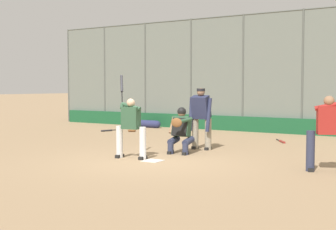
% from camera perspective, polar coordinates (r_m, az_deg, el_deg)
% --- Properties ---
extents(ground_plane, '(160.00, 160.00, 0.00)m').
position_cam_1_polar(ground_plane, '(11.31, -1.86, -5.62)').
color(ground_plane, '#9E7F5B').
extents(home_plate_marker, '(0.43, 0.43, 0.01)m').
position_cam_1_polar(home_plate_marker, '(11.31, -1.86, -5.59)').
color(home_plate_marker, white).
rests_on(home_plate_marker, ground_plane).
extents(backstop_fence, '(21.51, 0.08, 4.65)m').
position_cam_1_polar(backstop_fence, '(18.51, 12.54, 5.36)').
color(backstop_fence, '#515651').
rests_on(backstop_fence, ground_plane).
extents(padding_wall, '(21.00, 0.18, 0.59)m').
position_cam_1_polar(padding_wall, '(18.47, 12.35, -1.22)').
color(padding_wall, '#19512D').
rests_on(padding_wall, ground_plane).
extents(bleachers_beyond, '(15.00, 2.50, 1.48)m').
position_cam_1_polar(bleachers_beyond, '(22.28, 5.79, 0.14)').
color(bleachers_beyond, slate).
rests_on(bleachers_beyond, ground_plane).
extents(batter_at_plate, '(1.03, 0.59, 2.09)m').
position_cam_1_polar(batter_at_plate, '(11.62, -4.58, -1.34)').
color(batter_at_plate, silver).
rests_on(batter_at_plate, ground_plane).
extents(catcher_behind_plate, '(0.68, 0.79, 1.24)m').
position_cam_1_polar(catcher_behind_plate, '(12.46, 1.54, -1.79)').
color(catcher_behind_plate, '#2D334C').
rests_on(catcher_behind_plate, ground_plane).
extents(umpire_home, '(0.71, 0.44, 1.74)m').
position_cam_1_polar(umpire_home, '(13.25, 4.04, -0.19)').
color(umpire_home, gray).
rests_on(umpire_home, ground_plane).
extents(batter_on_deck, '(1.16, 0.59, 2.21)m').
position_cam_1_polar(batter_on_deck, '(10.35, 19.04, -1.78)').
color(batter_on_deck, '#2D334C').
rests_on(batter_on_deck, ground_plane).
extents(spare_bat_by_padding, '(0.54, 0.75, 0.07)m').
position_cam_1_polar(spare_bat_by_padding, '(15.42, 13.67, -3.14)').
color(spare_bat_by_padding, black).
rests_on(spare_bat_by_padding, ground_plane).
extents(spare_bat_first_base_side, '(0.30, 0.86, 0.07)m').
position_cam_1_polar(spare_bat_first_base_side, '(18.81, -7.32, -1.88)').
color(spare_bat_first_base_side, black).
rests_on(spare_bat_first_base_side, ground_plane).
extents(fielding_glove_on_dirt, '(0.32, 0.24, 0.11)m').
position_cam_1_polar(fielding_glove_on_dirt, '(18.51, -4.41, -1.88)').
color(fielding_glove_on_dirt, brown).
rests_on(fielding_glove_on_dirt, ground_plane).
extents(equipment_bag_dugout_side, '(1.33, 0.32, 0.32)m').
position_cam_1_polar(equipment_bag_dugout_side, '(20.37, -2.54, -1.08)').
color(equipment_bag_dugout_side, navy).
rests_on(equipment_bag_dugout_side, ground_plane).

